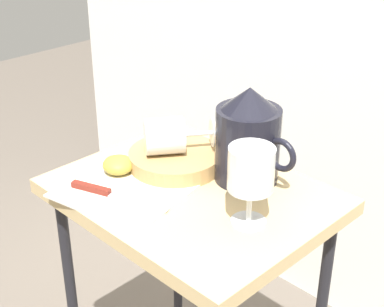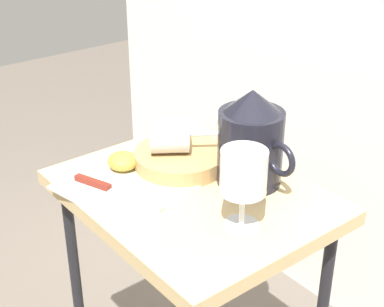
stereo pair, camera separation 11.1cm
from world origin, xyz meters
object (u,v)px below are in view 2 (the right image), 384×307
at_px(apple_half_left, 123,161).
at_px(pitcher, 251,146).
at_px(table, 192,224).
at_px(knife, 105,187).
at_px(basket_tray, 180,159).
at_px(wine_glass_upright, 243,176).
at_px(wine_glass_tipped_near, 172,135).

bearing_deg(apple_half_left, pitcher, 41.10).
distance_m(table, knife, 0.19).
bearing_deg(basket_tray, knife, -93.11).
xyz_separation_m(table, wine_glass_upright, (0.15, -0.01, 0.18)).
distance_m(wine_glass_upright, apple_half_left, 0.32).
bearing_deg(table, apple_half_left, -157.29).
distance_m(table, pitcher, 0.20).
bearing_deg(basket_tray, apple_half_left, -119.53).
relative_size(pitcher, wine_glass_tipped_near, 1.26).
distance_m(wine_glass_upright, wine_glass_tipped_near, 0.26).
bearing_deg(knife, wine_glass_upright, 26.37).
xyz_separation_m(basket_tray, pitcher, (0.14, 0.07, 0.06)).
xyz_separation_m(pitcher, apple_half_left, (-0.20, -0.17, -0.06)).
bearing_deg(wine_glass_tipped_near, table, -15.26).
bearing_deg(knife, basket_tray, 86.89).
xyz_separation_m(table, wine_glass_tipped_near, (-0.10, 0.03, 0.15)).
distance_m(table, apple_half_left, 0.19).
distance_m(basket_tray, knife, 0.18).
distance_m(wine_glass_tipped_near, apple_half_left, 0.12).
relative_size(table, knife, 3.40).
bearing_deg(knife, wine_glass_tipped_near, 90.34).
height_order(table, basket_tray, basket_tray).
relative_size(apple_half_left, knife, 0.32).
bearing_deg(table, basket_tray, 155.84).
bearing_deg(pitcher, table, -113.21).
distance_m(basket_tray, pitcher, 0.17).
xyz_separation_m(wine_glass_upright, wine_glass_tipped_near, (-0.26, 0.04, -0.03)).
bearing_deg(apple_half_left, knife, -56.00).
bearing_deg(apple_half_left, wine_glass_tipped_near, 61.98).
bearing_deg(pitcher, knife, -121.11).
bearing_deg(knife, apple_half_left, 124.00).
distance_m(pitcher, knife, 0.30).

